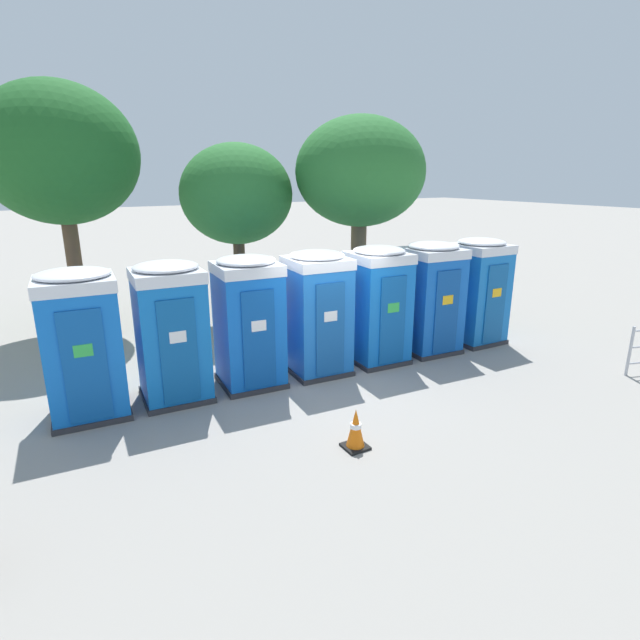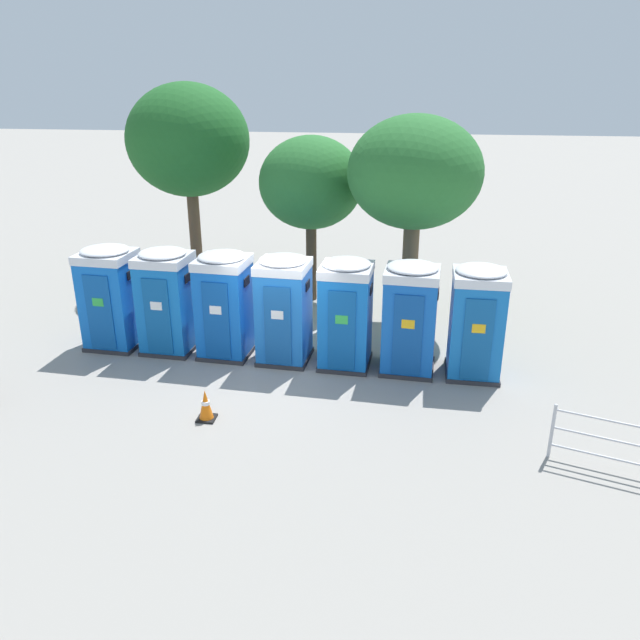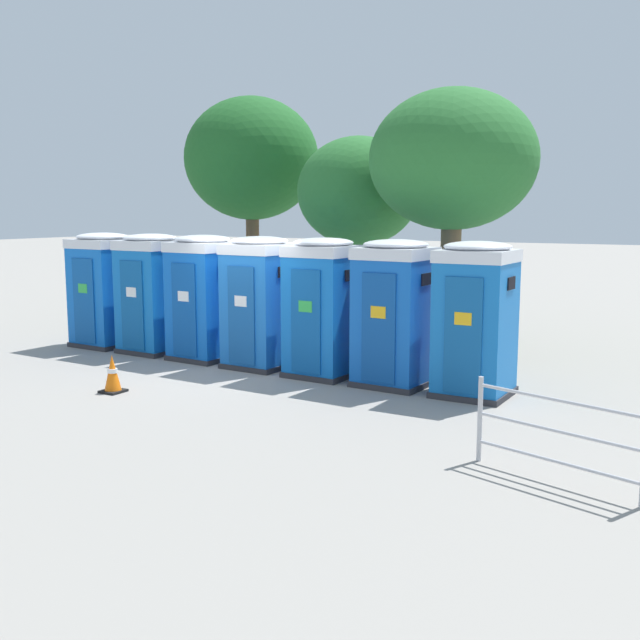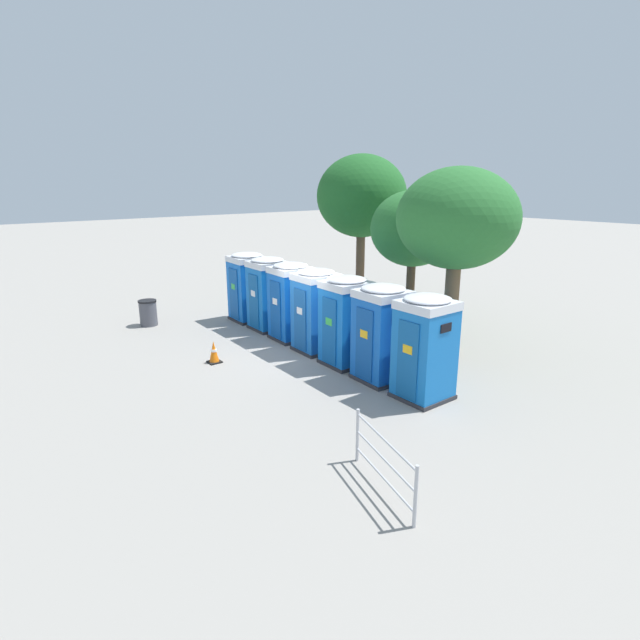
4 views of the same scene
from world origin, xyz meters
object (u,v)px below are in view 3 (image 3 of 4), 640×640
object	(u,v)px
portapotty_2	(204,297)
event_barrier	(555,434)
street_tree_2	(252,160)
portapotty_0	(104,289)
street_tree_0	(358,192)
portapotty_6	(475,318)
portapotty_1	(152,293)
portapotty_3	(260,302)
street_tree_1	(453,162)
traffic_cone	(112,374)
portapotty_5	(395,312)
portapotty_4	(323,307)

from	to	relation	value
portapotty_2	event_barrier	world-z (taller)	portapotty_2
event_barrier	street_tree_2	bearing A→B (deg)	138.00
portapotty_0	portapotty_2	world-z (taller)	same
portapotty_0	portapotty_2	size ratio (longest dim) A/B	1.00
portapotty_0	street_tree_0	xyz separation A→B (m)	(4.34, 4.04, 2.17)
portapotty_6	portapotty_1	bearing A→B (deg)	176.87
portapotty_1	event_barrier	world-z (taller)	portapotty_1
portapotty_3	street_tree_0	distance (m)	4.81
street_tree_1	traffic_cone	xyz separation A→B (m)	(-3.88, -5.71, -3.69)
portapotty_1	street_tree_2	bearing A→B (deg)	101.16
street_tree_1	event_barrier	bearing A→B (deg)	-61.48
portapotty_1	traffic_cone	world-z (taller)	portapotty_1
portapotty_3	street_tree_2	world-z (taller)	street_tree_2
portapotty_3	street_tree_0	size ratio (longest dim) A/B	0.53
traffic_cone	portapotty_0	bearing A→B (deg)	136.15
portapotty_5	street_tree_0	size ratio (longest dim) A/B	0.53
portapotty_1	portapotty_2	bearing A→B (deg)	-3.16
portapotty_2	event_barrier	bearing A→B (deg)	-25.85
portapotty_1	event_barrier	size ratio (longest dim) A/B	1.29
street_tree_2	portapotty_4	bearing A→B (deg)	-46.57
portapotty_3	portapotty_5	size ratio (longest dim) A/B	1.00
portapotty_4	portapotty_2	bearing A→B (deg)	176.04
portapotty_4	street_tree_1	distance (m)	4.19
portapotty_6	event_barrier	size ratio (longest dim) A/B	1.29
portapotty_6	portapotty_3	bearing A→B (deg)	177.28
portapotty_1	street_tree_2	size ratio (longest dim) A/B	0.41
portapotty_5	event_barrier	world-z (taller)	portapotty_5
portapotty_0	portapotty_4	xyz separation A→B (m)	(5.78, -0.34, 0.00)
portapotty_0	portapotty_1	bearing A→B (deg)	-2.22
portapotty_0	street_tree_2	bearing A→B (deg)	86.00
street_tree_0	portapotty_0	bearing A→B (deg)	-137.02
street_tree_1	traffic_cone	world-z (taller)	street_tree_1
street_tree_0	traffic_cone	xyz separation A→B (m)	(-1.01, -7.24, -3.14)
portapotty_0	street_tree_2	world-z (taller)	street_tree_2
street_tree_2	portapotty_2	bearing A→B (deg)	-65.46
street_tree_0	portapotty_3	bearing A→B (deg)	-90.01
event_barrier	portapotty_0	bearing A→B (deg)	159.89
portapotty_3	portapotty_4	size ratio (longest dim) A/B	1.00
portapotty_1	portapotty_4	distance (m)	4.34
portapotty_1	portapotty_6	bearing A→B (deg)	-3.13
portapotty_5	portapotty_6	bearing A→B (deg)	-1.96
portapotty_1	portapotty_4	xyz separation A→B (m)	(4.34, -0.28, 0.00)
portapotty_1	portapotty_4	size ratio (longest dim) A/B	1.00
portapotty_3	street_tree_1	distance (m)	4.82
portapotty_0	street_tree_2	size ratio (longest dim) A/B	0.41
portapotty_0	portapotty_3	bearing A→B (deg)	-3.23
portapotty_3	portapotty_5	distance (m)	2.90
portapotty_3	street_tree_1	bearing A→B (deg)	43.97
traffic_cone	event_barrier	distance (m)	7.41
street_tree_1	street_tree_2	size ratio (longest dim) A/B	0.89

